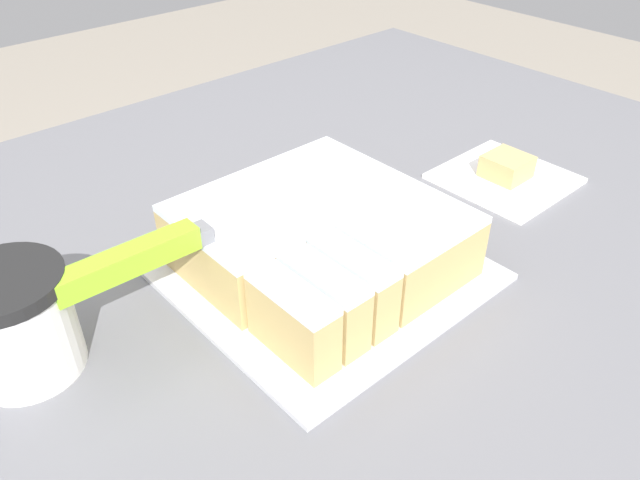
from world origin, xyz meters
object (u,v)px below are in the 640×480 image
at_px(cake, 320,238).
at_px(brownie, 509,167).
at_px(coffee_cup, 16,324).
at_px(knife, 158,250).
at_px(cake_board, 320,269).

xyz_separation_m(cake, brownie, (0.30, -0.02, -0.02)).
distance_m(coffee_cup, brownie, 0.59).
relative_size(cake, coffee_cup, 2.43).
bearing_deg(knife, brownie, -5.13).
bearing_deg(knife, coffee_cup, 166.52).
bearing_deg(coffee_cup, cake_board, -14.01).
bearing_deg(coffee_cup, brownie, -8.64).
relative_size(cake, knife, 0.71).
distance_m(cake_board, cake, 0.04).
distance_m(knife, brownie, 0.47).
height_order(cake_board, knife, knife).
height_order(knife, brownie, knife).
bearing_deg(knife, cake, -10.33).
distance_m(cake_board, coffee_cup, 0.29).
bearing_deg(cake_board, coffee_cup, 165.99).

